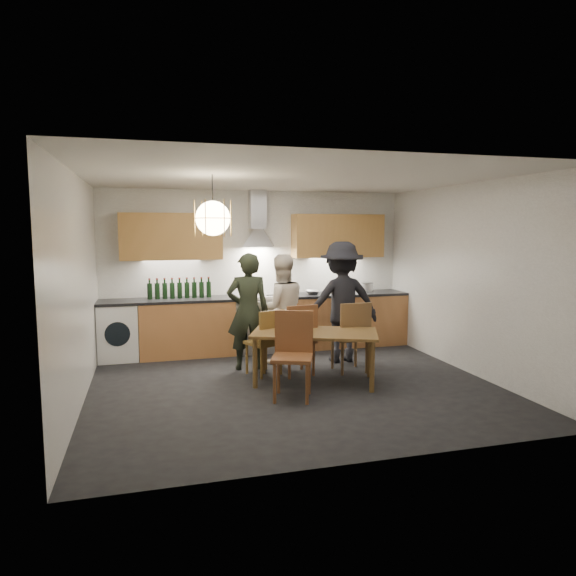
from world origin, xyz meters
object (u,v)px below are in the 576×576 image
object	(u,v)px
person_mid	(281,309)
mixing_bowl	(313,292)
chair_back_left	(267,338)
chair_front	(293,348)
person_left	(248,311)
wine_bottles	(180,288)
dining_table	(315,337)
stock_pot	(367,287)
person_right	(342,302)

from	to	relation	value
person_mid	mixing_bowl	bearing A→B (deg)	-135.41
chair_back_left	chair_front	distance (m)	0.94
person_left	wine_bottles	size ratio (longest dim) A/B	1.68
dining_table	person_mid	distance (m)	1.10
dining_table	mixing_bowl	size ratio (longest dim) A/B	6.71
mixing_bowl	stock_pot	distance (m)	0.99
wine_bottles	chair_back_left	bearing A→B (deg)	-54.67
mixing_bowl	stock_pot	world-z (taller)	stock_pot
chair_back_left	wine_bottles	distance (m)	1.91
chair_back_left	person_mid	world-z (taller)	person_mid
dining_table	person_right	size ratio (longest dim) A/B	0.98
person_mid	wine_bottles	size ratio (longest dim) A/B	1.64
chair_front	person_right	size ratio (longest dim) A/B	0.56
dining_table	person_right	distance (m)	1.22
dining_table	mixing_bowl	bearing A→B (deg)	94.52
mixing_bowl	chair_back_left	bearing A→B (deg)	-128.05
dining_table	stock_pot	xyz separation A→B (m)	(1.58, 1.93, 0.39)
dining_table	person_left	xyz separation A→B (m)	(-0.70, 0.86, 0.23)
person_mid	wine_bottles	world-z (taller)	person_mid
chair_back_left	wine_bottles	world-z (taller)	wine_bottles
chair_back_left	wine_bottles	xyz separation A→B (m)	(-1.06, 1.49, 0.54)
wine_bottles	dining_table	bearing A→B (deg)	-51.27
chair_front	person_mid	xyz separation A→B (m)	(0.25, 1.53, 0.23)
dining_table	wine_bottles	world-z (taller)	wine_bottles
chair_front	person_right	xyz separation A→B (m)	(1.15, 1.39, 0.32)
person_right	mixing_bowl	distance (m)	0.96
chair_back_left	mixing_bowl	xyz separation A→B (m)	(1.10, 1.41, 0.41)
dining_table	person_left	bearing A→B (deg)	150.96
chair_front	person_left	distance (m)	1.38
chair_back_left	person_right	xyz separation A→B (m)	(1.24, 0.46, 0.38)
chair_back_left	mixing_bowl	bearing A→B (deg)	-152.81
person_left	person_mid	xyz separation A→B (m)	(0.53, 0.20, -0.02)
chair_front	stock_pot	bearing A→B (deg)	71.32
person_mid	stock_pot	xyz separation A→B (m)	(1.75, 0.87, 0.17)
chair_back_left	person_right	world-z (taller)	person_right
chair_front	wine_bottles	distance (m)	2.72
chair_back_left	person_left	distance (m)	0.54
person_mid	stock_pot	size ratio (longest dim) A/B	7.40
stock_pot	wine_bottles	bearing A→B (deg)	179.51
person_mid	wine_bottles	distance (m)	1.68
stock_pot	chair_front	bearing A→B (deg)	-129.88
person_left	mixing_bowl	size ratio (longest dim) A/B	6.28
chair_front	stock_pot	world-z (taller)	stock_pot
chair_back_left	chair_front	bearing A→B (deg)	71.03
dining_table	person_right	bearing A→B (deg)	73.93
chair_front	mixing_bowl	size ratio (longest dim) A/B	3.86
person_right	stock_pot	world-z (taller)	person_right
person_right	mixing_bowl	bearing A→B (deg)	-80.49
chair_front	person_right	world-z (taller)	person_right
person_right	wine_bottles	world-z (taller)	person_right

